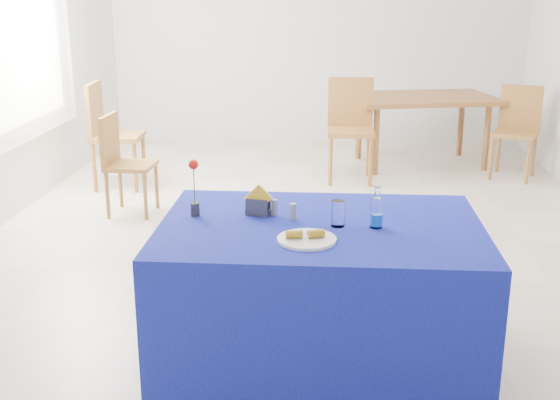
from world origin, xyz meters
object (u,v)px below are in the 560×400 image
object	(u,v)px
water_bottle	(376,214)
oak_table	(422,103)
blue_table	(320,294)
chair_bg_left	(350,122)
chair_win_a	(121,157)
chair_win_b	(108,128)
chair_bg_right	(517,125)
plate	(307,239)

from	to	relation	value
water_bottle	oak_table	distance (m)	4.41
blue_table	chair_bg_left	bearing A→B (deg)	86.29
blue_table	water_bottle	size ratio (longest dim) A/B	7.44
chair_win_a	chair_win_b	bearing A→B (deg)	27.14
blue_table	oak_table	size ratio (longest dim) A/B	0.96
blue_table	chair_bg_right	distance (m)	4.34
plate	oak_table	xyz separation A→B (m)	(1.08, 4.56, -0.09)
plate	chair_bg_left	bearing A→B (deg)	85.63
plate	water_bottle	xyz separation A→B (m)	(0.33, 0.22, 0.06)
oak_table	blue_table	bearing A→B (deg)	-103.33
chair_win_b	oak_table	bearing A→B (deg)	-73.12
chair_win_a	oak_table	bearing A→B (deg)	-52.15
water_bottle	blue_table	bearing A→B (deg)	173.47
chair_bg_left	water_bottle	bearing A→B (deg)	-90.23
plate	chair_win_a	xyz separation A→B (m)	(-1.66, 2.63, -0.27)
chair_win_b	water_bottle	bearing A→B (deg)	-146.75
water_bottle	chair_bg_right	xyz separation A→B (m)	(1.66, 3.92, -0.30)
chair_bg_left	chair_bg_right	xyz separation A→B (m)	(1.69, 0.22, -0.05)
oak_table	chair_bg_right	bearing A→B (deg)	-25.11
chair_win_b	chair_bg_left	bearing A→B (deg)	-81.40
oak_table	chair_bg_left	xyz separation A→B (m)	(-0.78, -0.65, -0.09)
plate	blue_table	distance (m)	0.46
chair_bg_right	chair_win_a	distance (m)	3.95
water_bottle	chair_win_a	distance (m)	3.15
chair_bg_left	chair_win_b	xyz separation A→B (m)	(-2.33, -0.48, 0.00)
plate	oak_table	bearing A→B (deg)	76.64
blue_table	oak_table	bearing A→B (deg)	76.67
plate	chair_bg_right	distance (m)	4.59
chair_bg_right	chair_win_b	bearing A→B (deg)	-146.48
chair_bg_left	chair_win_b	size ratio (longest dim) A/B	1.00
chair_bg_right	blue_table	bearing A→B (deg)	-92.74
oak_table	chair_win_b	world-z (taller)	chair_win_b
chair_win_a	chair_bg_left	bearing A→B (deg)	-54.08
water_bottle	chair_bg_right	size ratio (longest dim) A/B	0.23
water_bottle	chair_win_a	xyz separation A→B (m)	(-1.99, 2.41, -0.34)
oak_table	chair_win_a	xyz separation A→B (m)	(-2.75, -1.93, -0.18)
chair_win_b	chair_bg_right	bearing A→B (deg)	-83.14
chair_bg_right	chair_bg_left	bearing A→B (deg)	-148.91
water_bottle	chair_win_a	world-z (taller)	water_bottle
blue_table	oak_table	xyz separation A→B (m)	(1.02, 4.31, 0.30)
chair_win_a	water_bottle	bearing A→B (deg)	-137.67
oak_table	chair_bg_left	bearing A→B (deg)	-140.48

